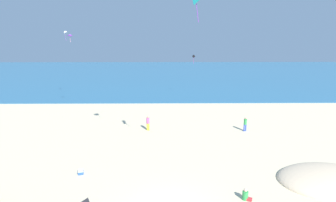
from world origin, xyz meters
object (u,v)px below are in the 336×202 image
(person_1, at_px, (148,122))
(person_3, at_px, (245,123))
(person_2, at_px, (246,196))
(kite_white, at_px, (65,32))
(kite_purple, at_px, (70,35))
(cooler_box, at_px, (81,172))
(kite_black, at_px, (194,57))

(person_1, distance_m, person_3, 9.61)
(person_2, xyz_separation_m, kite_white, (-18.02, 23.68, 9.46))
(kite_white, relative_size, kite_purple, 1.43)
(cooler_box, distance_m, person_2, 10.90)
(person_2, distance_m, kite_purple, 24.92)
(person_2, bearing_deg, kite_purple, 158.73)
(person_1, relative_size, person_3, 1.04)
(person_1, xyz_separation_m, person_2, (6.34, -11.83, -0.60))
(person_1, distance_m, kite_white, 18.85)
(person_2, distance_m, kite_black, 27.74)
(kite_white, bearing_deg, cooler_box, -69.71)
(person_2, bearing_deg, kite_white, 154.92)
(person_2, height_order, kite_white, kite_white)
(person_3, distance_m, kite_purple, 21.24)
(person_2, relative_size, kite_black, 0.51)
(cooler_box, height_order, person_3, person_3)
(person_2, bearing_deg, person_3, 101.77)
(cooler_box, distance_m, person_3, 16.04)
(cooler_box, xyz_separation_m, kite_white, (-7.59, 20.53, 9.59))
(person_1, relative_size, kite_purple, 1.60)
(person_2, height_order, kite_black, kite_black)
(person_2, distance_m, kite_white, 31.23)
(person_3, bearing_deg, kite_purple, 74.89)
(kite_purple, relative_size, kite_black, 0.67)
(cooler_box, relative_size, kite_purple, 0.62)
(person_1, xyz_separation_m, kite_purple, (-8.92, 5.68, 8.42))
(person_3, distance_m, kite_white, 26.10)
(person_1, xyz_separation_m, person_3, (9.61, -0.35, -0.03))
(kite_white, bearing_deg, kite_black, 10.97)
(cooler_box, bearing_deg, person_3, 31.27)
(person_1, bearing_deg, person_3, 107.22)
(kite_purple, bearing_deg, kite_black, 32.72)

